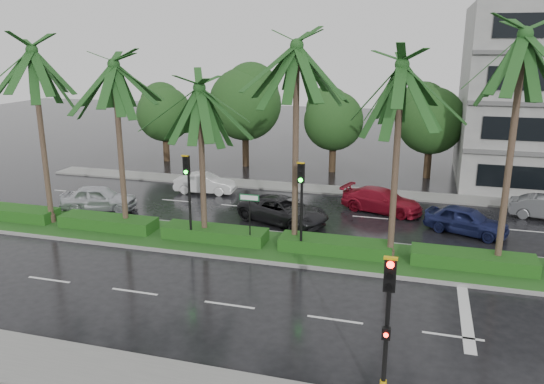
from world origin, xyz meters
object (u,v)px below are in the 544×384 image
(street_sign, at_px, (250,207))
(car_white, at_px, (205,183))
(signal_near, at_px, (387,326))
(signal_median_left, at_px, (188,186))
(car_blue, at_px, (466,220))
(car_silver, at_px, (99,198))
(car_red, at_px, (382,200))
(car_darkgrey, at_px, (283,210))

(street_sign, height_order, car_white, street_sign)
(signal_near, distance_m, signal_median_left, 13.93)
(street_sign, height_order, car_blue, street_sign)
(car_silver, bearing_deg, signal_near, -142.38)
(car_red, xyz_separation_m, car_blue, (4.50, -2.56, 0.02))
(car_white, xyz_separation_m, car_red, (11.50, -0.90, 0.04))
(street_sign, relative_size, car_blue, 0.62)
(car_silver, xyz_separation_m, car_red, (16.00, 4.29, -0.05))
(signal_median_left, bearing_deg, car_red, 43.22)
(car_silver, bearing_deg, car_blue, -100.16)
(car_blue, bearing_deg, signal_near, -169.47)
(signal_near, xyz_separation_m, street_sign, (-7.00, 9.87, -0.38))
(car_white, xyz_separation_m, car_blue, (16.00, -3.46, 0.06))
(signal_median_left, height_order, car_blue, signal_median_left)
(street_sign, height_order, car_darkgrey, street_sign)
(car_darkgrey, bearing_deg, car_blue, -63.58)
(signal_near, height_order, street_sign, signal_near)
(car_red, bearing_deg, car_blue, -102.96)
(signal_median_left, height_order, car_red, signal_median_left)
(street_sign, bearing_deg, signal_near, -54.66)
(signal_median_left, bearing_deg, car_silver, 153.73)
(street_sign, xyz_separation_m, car_white, (-6.00, 8.70, -1.47))
(car_silver, bearing_deg, signal_median_left, -131.23)
(signal_median_left, bearing_deg, car_darkgrey, 52.00)
(car_silver, distance_m, car_red, 16.56)
(car_white, bearing_deg, car_silver, 134.00)
(car_silver, xyz_separation_m, car_white, (4.50, 5.18, -0.09))
(signal_near, relative_size, street_sign, 1.68)
(car_red, bearing_deg, car_darkgrey, 141.76)
(car_silver, relative_size, car_red, 0.92)
(signal_median_left, height_order, car_white, signal_median_left)
(signal_near, bearing_deg, car_white, 124.99)
(signal_median_left, bearing_deg, signal_near, -44.09)
(street_sign, relative_size, car_red, 0.55)
(car_white, relative_size, car_blue, 0.95)
(signal_near, xyz_separation_m, signal_median_left, (-10.00, 9.69, 0.49))
(car_silver, bearing_deg, car_darkgrey, -100.92)
(signal_near, distance_m, car_white, 22.74)
(signal_median_left, xyz_separation_m, car_white, (-3.00, 8.88, -2.35))
(street_sign, distance_m, car_blue, 11.38)
(signal_median_left, distance_m, car_red, 11.89)
(car_darkgrey, bearing_deg, car_red, -34.21)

